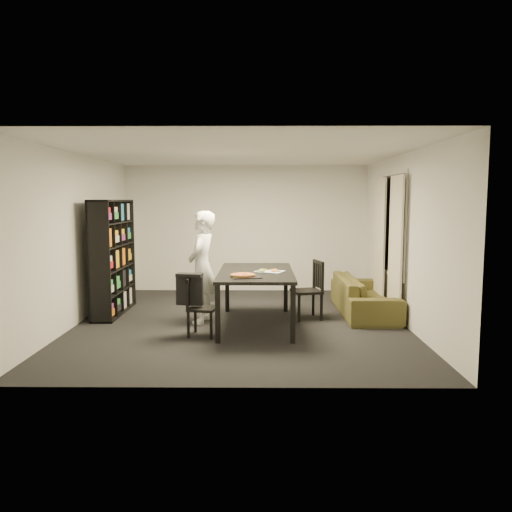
{
  "coord_description": "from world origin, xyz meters",
  "views": [
    {
      "loc": [
        0.31,
        -7.63,
        1.9
      ],
      "look_at": [
        0.24,
        -0.12,
        1.05
      ],
      "focal_mm": 35.0,
      "sensor_mm": 36.0,
      "label": 1
    }
  ],
  "objects_px": {
    "person": "(202,267)",
    "baking_tray": "(246,277)",
    "sofa": "(364,295)",
    "bookshelf": "(113,257)",
    "chair_left": "(197,303)",
    "chair_right": "(312,286)",
    "dining_table": "(256,276)",
    "pepperoni_pizza": "(243,275)"
  },
  "relations": [
    {
      "from": "dining_table",
      "to": "pepperoni_pizza",
      "type": "bearing_deg",
      "value": -107.83
    },
    {
      "from": "chair_left",
      "to": "pepperoni_pizza",
      "type": "distance_m",
      "value": 0.75
    },
    {
      "from": "bookshelf",
      "to": "person",
      "type": "distance_m",
      "value": 1.67
    },
    {
      "from": "person",
      "to": "sofa",
      "type": "height_order",
      "value": "person"
    },
    {
      "from": "dining_table",
      "to": "chair_left",
      "type": "height_order",
      "value": "dining_table"
    },
    {
      "from": "chair_right",
      "to": "bookshelf",
      "type": "bearing_deg",
      "value": -110.37
    },
    {
      "from": "chair_left",
      "to": "chair_right",
      "type": "bearing_deg",
      "value": -48.79
    },
    {
      "from": "person",
      "to": "baking_tray",
      "type": "bearing_deg",
      "value": 52.97
    },
    {
      "from": "dining_table",
      "to": "person",
      "type": "distance_m",
      "value": 0.87
    },
    {
      "from": "bookshelf",
      "to": "person",
      "type": "relative_size",
      "value": 1.1
    },
    {
      "from": "chair_right",
      "to": "pepperoni_pizza",
      "type": "relative_size",
      "value": 2.67
    },
    {
      "from": "person",
      "to": "bookshelf",
      "type": "bearing_deg",
      "value": -99.97
    },
    {
      "from": "dining_table",
      "to": "baking_tray",
      "type": "xyz_separation_m",
      "value": [
        -0.13,
        -0.58,
        0.08
      ]
    },
    {
      "from": "bookshelf",
      "to": "chair_left",
      "type": "bearing_deg",
      "value": -41.26
    },
    {
      "from": "dining_table",
      "to": "sofa",
      "type": "xyz_separation_m",
      "value": [
        1.81,
        0.83,
        -0.45
      ]
    },
    {
      "from": "chair_left",
      "to": "pepperoni_pizza",
      "type": "bearing_deg",
      "value": -78.2
    },
    {
      "from": "dining_table",
      "to": "sofa",
      "type": "bearing_deg",
      "value": 24.77
    },
    {
      "from": "chair_right",
      "to": "person",
      "type": "relative_size",
      "value": 0.54
    },
    {
      "from": "person",
      "to": "baking_tray",
      "type": "distance_m",
      "value": 1.06
    },
    {
      "from": "pepperoni_pizza",
      "to": "sofa",
      "type": "height_order",
      "value": "pepperoni_pizza"
    },
    {
      "from": "chair_right",
      "to": "chair_left",
      "type": "bearing_deg",
      "value": -72.98
    },
    {
      "from": "bookshelf",
      "to": "chair_right",
      "type": "distance_m",
      "value": 3.33
    },
    {
      "from": "dining_table",
      "to": "person",
      "type": "xyz_separation_m",
      "value": [
        -0.83,
        0.21,
        0.11
      ]
    },
    {
      "from": "baking_tray",
      "to": "sofa",
      "type": "bearing_deg",
      "value": 36.15
    },
    {
      "from": "pepperoni_pizza",
      "to": "baking_tray",
      "type": "bearing_deg",
      "value": -34.74
    },
    {
      "from": "bookshelf",
      "to": "chair_right",
      "type": "height_order",
      "value": "bookshelf"
    },
    {
      "from": "bookshelf",
      "to": "sofa",
      "type": "distance_m",
      "value": 4.25
    },
    {
      "from": "bookshelf",
      "to": "chair_left",
      "type": "xyz_separation_m",
      "value": [
        1.58,
        -1.39,
        -0.49
      ]
    },
    {
      "from": "bookshelf",
      "to": "pepperoni_pizza",
      "type": "relative_size",
      "value": 5.43
    },
    {
      "from": "bookshelf",
      "to": "chair_right",
      "type": "relative_size",
      "value": 2.04
    },
    {
      "from": "person",
      "to": "baking_tray",
      "type": "xyz_separation_m",
      "value": [
        0.7,
        -0.79,
        -0.03
      ]
    },
    {
      "from": "chair_left",
      "to": "chair_right",
      "type": "xyz_separation_m",
      "value": [
        1.7,
        1.04,
        0.07
      ]
    },
    {
      "from": "person",
      "to": "pepperoni_pizza",
      "type": "height_order",
      "value": "person"
    },
    {
      "from": "baking_tray",
      "to": "sofa",
      "type": "relative_size",
      "value": 0.19
    },
    {
      "from": "person",
      "to": "chair_left",
      "type": "bearing_deg",
      "value": 12.77
    },
    {
      "from": "chair_left",
      "to": "person",
      "type": "height_order",
      "value": "person"
    },
    {
      "from": "chair_right",
      "to": "baking_tray",
      "type": "xyz_separation_m",
      "value": [
        -1.02,
        -1.05,
        0.3
      ]
    },
    {
      "from": "baking_tray",
      "to": "chair_left",
      "type": "bearing_deg",
      "value": 179.1
    },
    {
      "from": "sofa",
      "to": "baking_tray",
      "type": "bearing_deg",
      "value": 126.15
    },
    {
      "from": "dining_table",
      "to": "baking_tray",
      "type": "bearing_deg",
      "value": -102.59
    },
    {
      "from": "sofa",
      "to": "bookshelf",
      "type": "bearing_deg",
      "value": 90.26
    },
    {
      "from": "dining_table",
      "to": "baking_tray",
      "type": "relative_size",
      "value": 4.98
    }
  ]
}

